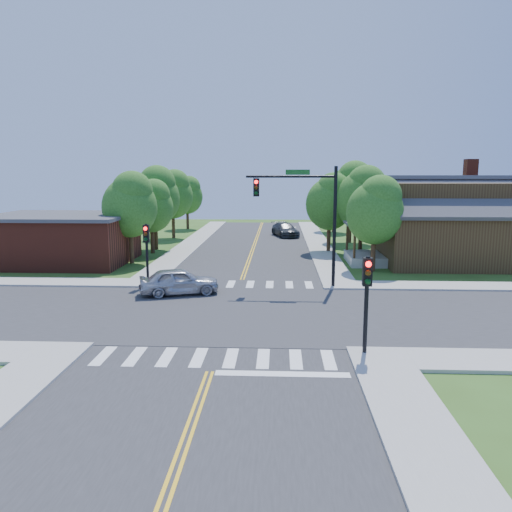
{
  "coord_description": "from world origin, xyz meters",
  "views": [
    {
      "loc": [
        2.35,
        -23.7,
        6.81
      ],
      "look_at": [
        1.06,
        3.87,
        2.2
      ],
      "focal_mm": 35.0,
      "sensor_mm": 36.0,
      "label": 1
    }
  ],
  "objects_px": {
    "car_silver": "(179,282)",
    "car_dgrey": "(285,230)",
    "house_ne": "(449,220)",
    "signal_pole_nw": "(146,243)",
    "signal_mast_ne": "(306,207)",
    "signal_pole_se": "(367,287)"
  },
  "relations": [
    {
      "from": "car_silver",
      "to": "car_dgrey",
      "type": "relative_size",
      "value": 0.89
    },
    {
      "from": "signal_pole_nw",
      "to": "house_ne",
      "type": "relative_size",
      "value": 0.29
    },
    {
      "from": "signal_pole_nw",
      "to": "signal_mast_ne",
      "type": "bearing_deg",
      "value": 0.07
    },
    {
      "from": "signal_mast_ne",
      "to": "signal_pole_se",
      "type": "distance_m",
      "value": 11.55
    },
    {
      "from": "signal_mast_ne",
      "to": "car_silver",
      "type": "relative_size",
      "value": 1.51
    },
    {
      "from": "signal_pole_se",
      "to": "house_ne",
      "type": "relative_size",
      "value": 0.29
    },
    {
      "from": "house_ne",
      "to": "car_dgrey",
      "type": "height_order",
      "value": "house_ne"
    },
    {
      "from": "car_silver",
      "to": "car_dgrey",
      "type": "height_order",
      "value": "car_silver"
    },
    {
      "from": "signal_pole_se",
      "to": "house_ne",
      "type": "distance_m",
      "value": 22.03
    },
    {
      "from": "car_dgrey",
      "to": "signal_mast_ne",
      "type": "bearing_deg",
      "value": -104.96
    },
    {
      "from": "signal_pole_se",
      "to": "signal_mast_ne",
      "type": "bearing_deg",
      "value": 98.56
    },
    {
      "from": "house_ne",
      "to": "car_dgrey",
      "type": "distance_m",
      "value": 19.96
    },
    {
      "from": "house_ne",
      "to": "car_silver",
      "type": "xyz_separation_m",
      "value": [
        -18.37,
        -10.73,
        -2.57
      ]
    },
    {
      "from": "house_ne",
      "to": "car_dgrey",
      "type": "xyz_separation_m",
      "value": [
        -12.11,
        15.65,
        -2.61
      ]
    },
    {
      "from": "car_dgrey",
      "to": "house_ne",
      "type": "bearing_deg",
      "value": -69.37
    },
    {
      "from": "signal_mast_ne",
      "to": "signal_pole_nw",
      "type": "xyz_separation_m",
      "value": [
        -9.51,
        -0.01,
        -2.19
      ]
    },
    {
      "from": "car_silver",
      "to": "signal_pole_se",
      "type": "bearing_deg",
      "value": -152.95
    },
    {
      "from": "house_ne",
      "to": "car_dgrey",
      "type": "relative_size",
      "value": 2.44
    },
    {
      "from": "signal_pole_nw",
      "to": "car_silver",
      "type": "distance_m",
      "value": 3.66
    },
    {
      "from": "signal_pole_se",
      "to": "car_silver",
      "type": "xyz_separation_m",
      "value": [
        -8.86,
        9.12,
        -1.91
      ]
    },
    {
      "from": "signal_mast_ne",
      "to": "signal_pole_nw",
      "type": "bearing_deg",
      "value": -179.93
    },
    {
      "from": "signal_pole_se",
      "to": "house_ne",
      "type": "xyz_separation_m",
      "value": [
        9.51,
        19.86,
        0.67
      ]
    }
  ]
}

